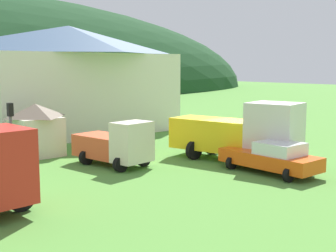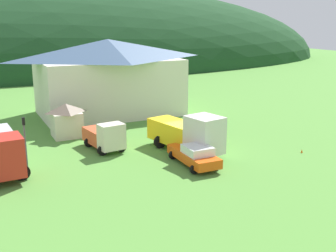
{
  "view_description": "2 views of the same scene",
  "coord_description": "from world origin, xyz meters",
  "px_view_note": "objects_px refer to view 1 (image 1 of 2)",
  "views": [
    {
      "loc": [
        -20.16,
        -17.27,
        5.5
      ],
      "look_at": [
        -1.57,
        3.68,
        1.77
      ],
      "focal_mm": 49.4,
      "sensor_mm": 36.0,
      "label": 1
    },
    {
      "loc": [
        -15.92,
        -29.78,
        10.88
      ],
      "look_at": [
        -1.9,
        -0.96,
        2.59
      ],
      "focal_mm": 44.73,
      "sensor_mm": 36.0,
      "label": 2
    }
  ],
  "objects_px": {
    "flatbed_truck_yellow": "(242,132)",
    "light_truck_cream": "(117,144)",
    "depot_building": "(70,78)",
    "traffic_light_west": "(11,139)",
    "play_shed_cream": "(36,129)",
    "service_pickup_orange": "(272,157)"
  },
  "relations": [
    {
      "from": "flatbed_truck_yellow",
      "to": "light_truck_cream",
      "type": "bearing_deg",
      "value": -135.14
    },
    {
      "from": "depot_building",
      "to": "traffic_light_west",
      "type": "distance_m",
      "value": 19.09
    },
    {
      "from": "traffic_light_west",
      "to": "light_truck_cream",
      "type": "bearing_deg",
      "value": 16.46
    },
    {
      "from": "depot_building",
      "to": "play_shed_cream",
      "type": "xyz_separation_m",
      "value": [
        -6.75,
        -7.66,
        -2.79
      ]
    },
    {
      "from": "flatbed_truck_yellow",
      "to": "service_pickup_orange",
      "type": "height_order",
      "value": "flatbed_truck_yellow"
    },
    {
      "from": "play_shed_cream",
      "to": "depot_building",
      "type": "bearing_deg",
      "value": 48.63
    },
    {
      "from": "service_pickup_orange",
      "to": "traffic_light_west",
      "type": "bearing_deg",
      "value": -111.0
    },
    {
      "from": "depot_building",
      "to": "light_truck_cream",
      "type": "height_order",
      "value": "depot_building"
    },
    {
      "from": "depot_building",
      "to": "service_pickup_orange",
      "type": "height_order",
      "value": "depot_building"
    },
    {
      "from": "play_shed_cream",
      "to": "service_pickup_orange",
      "type": "bearing_deg",
      "value": -60.43
    },
    {
      "from": "flatbed_truck_yellow",
      "to": "service_pickup_orange",
      "type": "distance_m",
      "value": 3.04
    },
    {
      "from": "play_shed_cream",
      "to": "light_truck_cream",
      "type": "relative_size",
      "value": 0.67
    },
    {
      "from": "depot_building",
      "to": "service_pickup_orange",
      "type": "bearing_deg",
      "value": -89.54
    },
    {
      "from": "light_truck_cream",
      "to": "service_pickup_orange",
      "type": "height_order",
      "value": "light_truck_cream"
    },
    {
      "from": "depot_building",
      "to": "light_truck_cream",
      "type": "xyz_separation_m",
      "value": [
        -4.75,
        -13.19,
        -3.23
      ]
    },
    {
      "from": "service_pickup_orange",
      "to": "traffic_light_west",
      "type": "height_order",
      "value": "traffic_light_west"
    },
    {
      "from": "light_truck_cream",
      "to": "depot_building",
      "type": "bearing_deg",
      "value": 152.52
    },
    {
      "from": "light_truck_cream",
      "to": "flatbed_truck_yellow",
      "type": "xyz_separation_m",
      "value": [
        5.89,
        -3.91,
        0.52
      ]
    },
    {
      "from": "light_truck_cream",
      "to": "flatbed_truck_yellow",
      "type": "bearing_deg",
      "value": 48.75
    },
    {
      "from": "light_truck_cream",
      "to": "traffic_light_west",
      "type": "relative_size",
      "value": 1.21
    },
    {
      "from": "depot_building",
      "to": "light_truck_cream",
      "type": "relative_size",
      "value": 3.48
    },
    {
      "from": "play_shed_cream",
      "to": "light_truck_cream",
      "type": "height_order",
      "value": "play_shed_cream"
    }
  ]
}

